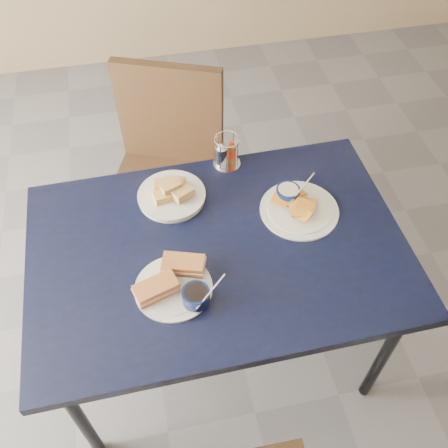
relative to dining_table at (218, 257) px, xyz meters
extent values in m
plane|color=#58595E|center=(0.08, -0.04, -0.69)|extent=(6.00, 6.00, 0.00)
cube|color=black|center=(0.00, 0.00, 0.04)|extent=(1.33, 0.90, 0.04)
cylinder|color=black|center=(-0.57, -0.35, -0.34)|extent=(0.04, 0.04, 0.71)
cylinder|color=black|center=(0.57, -0.35, -0.34)|extent=(0.04, 0.04, 0.71)
cylinder|color=black|center=(-0.57, 0.35, -0.34)|extent=(0.04, 0.04, 0.71)
cylinder|color=black|center=(0.57, 0.35, -0.34)|extent=(0.04, 0.04, 0.71)
cube|color=black|center=(-0.14, 0.57, -0.21)|extent=(0.61, 0.59, 0.05)
cylinder|color=black|center=(-0.33, 0.39, -0.46)|extent=(0.04, 0.04, 0.46)
cylinder|color=black|center=(0.05, 0.39, -0.46)|extent=(0.04, 0.04, 0.46)
cylinder|color=black|center=(-0.33, 0.75, -0.46)|extent=(0.04, 0.04, 0.46)
cylinder|color=black|center=(0.05, 0.75, -0.46)|extent=(0.04, 0.04, 0.46)
cube|color=black|center=(-0.14, 0.78, 0.07)|extent=(0.46, 0.22, 0.50)
cylinder|color=white|center=(-0.18, -0.14, 0.06)|extent=(0.26, 0.26, 0.01)
cylinder|color=white|center=(-0.18, -0.14, 0.07)|extent=(0.21, 0.21, 0.00)
cube|color=#B87742|center=(-0.23, -0.15, 0.09)|extent=(0.15, 0.11, 0.04)
cube|color=tan|center=(-0.23, -0.15, 0.09)|extent=(0.16, 0.12, 0.01)
cube|color=#B87742|center=(-0.13, -0.07, 0.09)|extent=(0.15, 0.11, 0.04)
cube|color=tan|center=(-0.13, -0.07, 0.09)|extent=(0.16, 0.12, 0.01)
cylinder|color=#0A133B|center=(-0.11, -0.20, 0.10)|extent=(0.09, 0.09, 0.05)
cylinder|color=black|center=(-0.11, -0.20, 0.11)|extent=(0.08, 0.08, 0.01)
cylinder|color=silver|center=(-0.07, -0.22, 0.14)|extent=(0.11, 0.07, 0.08)
cylinder|color=white|center=(0.33, 0.10, 0.06)|extent=(0.29, 0.29, 0.01)
cylinder|color=white|center=(0.33, 0.10, 0.07)|extent=(0.24, 0.24, 0.00)
cube|color=#F5A231|center=(0.34, 0.17, 0.07)|extent=(0.07, 0.08, 0.03)
cube|color=#F5A231|center=(0.36, 0.11, 0.08)|extent=(0.08, 0.07, 0.02)
cube|color=#F5A231|center=(0.31, 0.10, 0.08)|extent=(0.05, 0.07, 0.03)
cube|color=#F5A231|center=(0.32, 0.05, 0.09)|extent=(0.07, 0.08, 0.03)
cube|color=#F5A231|center=(0.26, 0.13, 0.09)|extent=(0.08, 0.07, 0.03)
cube|color=#F5A231|center=(0.34, 0.08, 0.10)|extent=(0.08, 0.07, 0.02)
cube|color=#F5A231|center=(0.32, 0.06, 0.10)|extent=(0.07, 0.06, 0.01)
cylinder|color=#0A133B|center=(0.30, 0.16, 0.10)|extent=(0.09, 0.09, 0.05)
cylinder|color=beige|center=(0.30, 0.16, 0.11)|extent=(0.08, 0.08, 0.01)
cylinder|color=silver|center=(0.34, 0.14, 0.14)|extent=(0.11, 0.07, 0.08)
cylinder|color=white|center=(-0.13, 0.26, 0.07)|extent=(0.25, 0.25, 0.02)
cylinder|color=white|center=(-0.13, 0.26, 0.08)|extent=(0.21, 0.21, 0.00)
cube|color=#DDAA60|center=(-0.16, 0.24, 0.10)|extent=(0.08, 0.06, 0.03)
cube|color=#DDAA60|center=(-0.11, 0.29, 0.10)|extent=(0.09, 0.07, 0.03)
cube|color=#DDAA60|center=(-0.09, 0.23, 0.11)|extent=(0.09, 0.08, 0.03)
cube|color=#DDAA60|center=(-0.15, 0.28, 0.12)|extent=(0.08, 0.06, 0.03)
cube|color=#DDAA60|center=(-0.13, 0.26, 0.12)|extent=(0.09, 0.07, 0.03)
cylinder|color=silver|center=(0.12, 0.40, 0.06)|extent=(0.11, 0.11, 0.01)
cylinder|color=silver|center=(0.15, 0.44, 0.13)|extent=(0.01, 0.01, 0.13)
cylinder|color=silver|center=(0.08, 0.44, 0.13)|extent=(0.01, 0.01, 0.13)
cylinder|color=silver|center=(0.08, 0.37, 0.13)|extent=(0.01, 0.01, 0.13)
cylinder|color=silver|center=(0.15, 0.37, 0.13)|extent=(0.01, 0.01, 0.13)
torus|color=silver|center=(0.12, 0.40, 0.19)|extent=(0.10, 0.10, 0.00)
cylinder|color=silver|center=(0.10, 0.40, 0.11)|extent=(0.05, 0.05, 0.08)
cone|color=silver|center=(0.10, 0.40, 0.16)|extent=(0.04, 0.04, 0.02)
cylinder|color=brown|center=(0.14, 0.41, 0.11)|extent=(0.03, 0.03, 0.08)
cylinder|color=#B91E0A|center=(0.14, 0.41, 0.11)|extent=(0.03, 0.03, 0.03)
cylinder|color=#B91E0A|center=(0.14, 0.41, 0.16)|extent=(0.02, 0.02, 0.02)
camera|label=1|loc=(-0.20, -1.04, 1.46)|focal=40.00mm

